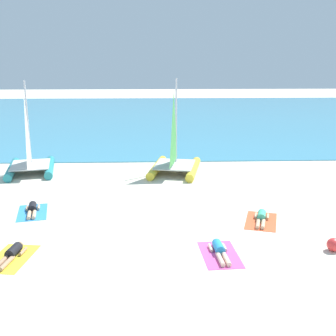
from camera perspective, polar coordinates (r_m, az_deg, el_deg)
ground_plane at (r=23.61m, az=-0.47°, el=0.37°), size 120.00×120.00×0.00m
ocean_water at (r=44.00m, az=-1.28°, el=7.10°), size 120.00×40.00×0.05m
sailboat_yellow at (r=21.92m, az=0.92°, el=1.19°), size 3.07×4.13×4.87m
sailboat_teal at (r=23.09m, az=-18.27°, el=1.10°), size 2.99×4.04×4.78m
towel_leftmost at (r=17.31m, az=-17.97°, el=-5.77°), size 1.47×2.09×0.01m
sunbather_leftmost at (r=17.33m, az=-18.00°, el=-5.30°), size 0.72×1.56×0.30m
towel_center_left at (r=13.76m, az=-20.58°, el=-11.43°), size 1.35×2.03×0.01m
sunbather_center_left at (r=13.76m, az=-20.50°, el=-10.85°), size 0.62×1.57×0.30m
towel_center_right at (r=13.24m, az=7.07°, el=-11.61°), size 1.22×1.97×0.01m
sunbather_center_right at (r=13.24m, az=7.02°, el=-11.00°), size 0.57×1.57×0.30m
towel_rightmost at (r=16.01m, az=12.56°, el=-7.07°), size 1.61×2.14×0.01m
sunbather_rightmost at (r=16.03m, az=12.60°, el=-6.57°), size 0.83×1.54×0.30m
beach_ball at (r=14.26m, az=21.62°, el=-9.68°), size 0.42×0.42×0.42m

